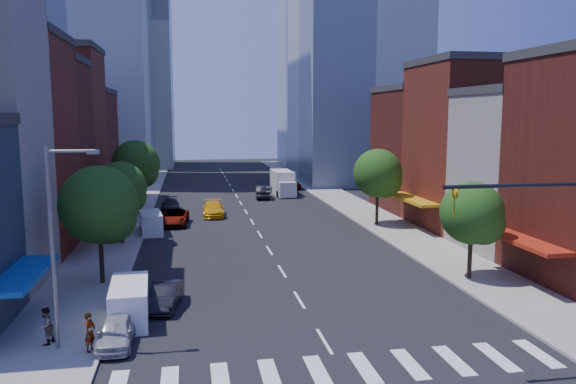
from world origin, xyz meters
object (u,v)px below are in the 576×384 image
parked_car_second (165,296)px  pedestrian_near (90,332)px  parked_car_third (175,217)px  cargo_van_near (129,303)px  traffic_car_oncoming (263,192)px  taxi (213,209)px  box_truck (283,183)px  parked_car_rear (170,205)px  cargo_van_far (151,223)px  pedestrian_far (46,326)px  parked_car_front (116,332)px  traffic_car_far (293,185)px

parked_car_second → pedestrian_near: pedestrian_near is taller
parked_car_third → cargo_van_near: 25.52m
traffic_car_oncoming → pedestrian_near: pedestrian_near is taller
parked_car_second → taxi: (3.89, 27.84, 0.09)m
taxi → box_truck: bearing=57.6°
parked_car_third → cargo_van_near: bearing=-89.2°
parked_car_rear → parked_car_second: bearing=-89.9°
parked_car_third → cargo_van_far: size_ratio=1.14×
parked_car_second → parked_car_rear: size_ratio=0.84×
cargo_van_far → taxi: 9.69m
traffic_car_oncoming → pedestrian_far: bearing=75.3°
cargo_van_far → pedestrian_far: size_ratio=2.72×
parked_car_front → cargo_van_far: cargo_van_far is taller
parked_car_front → cargo_van_near: size_ratio=0.82×
cargo_van_near → box_truck: bearing=67.5°
parked_car_front → traffic_car_oncoming: size_ratio=0.79×
cargo_van_near → cargo_van_far: cargo_van_near is taller
taxi → pedestrian_far: size_ratio=3.07×
parked_car_front → pedestrian_far: (-3.10, 0.34, 0.35)m
parked_car_third → pedestrian_near: size_ratio=3.05×
parked_car_third → pedestrian_far: pedestrian_far is taller
parked_car_second → box_truck: bearing=79.8°
traffic_car_oncoming → box_truck: size_ratio=0.63×
parked_car_rear → box_truck: box_truck is taller
parked_car_rear → parked_car_front: bearing=-93.2°
parked_car_second → cargo_van_near: (-1.69, -1.79, 0.31)m
parked_car_front → taxi: 33.22m
traffic_car_oncoming → pedestrian_near: size_ratio=2.81×
parked_car_front → box_truck: bearing=72.3°
traffic_car_oncoming → pedestrian_far: pedestrian_far is taller
parked_car_second → parked_car_third: (0.00, 23.67, 0.07)m
parked_car_front → pedestrian_far: pedestrian_far is taller
parked_car_third → parked_car_second: bearing=-85.4°
parked_car_second → pedestrian_near: bearing=-110.4°
cargo_van_near → pedestrian_near: size_ratio=2.72×
parked_car_second → taxi: size_ratio=0.77×
taxi → pedestrian_far: 33.58m
parked_car_third → pedestrian_far: size_ratio=3.11×
box_truck → traffic_car_far: bearing=63.8°
pedestrian_far → parked_car_third: bearing=-165.5°
parked_car_third → pedestrian_near: bearing=-91.3°
parked_car_front → cargo_van_far: (0.02, 24.98, 0.28)m
taxi → parked_car_second: bearing=-96.7°
cargo_van_far → pedestrian_near: 25.78m
cargo_van_far → traffic_car_far: 32.70m
traffic_car_oncoming → traffic_car_far: bearing=-119.2°
parked_car_rear → pedestrian_near: size_ratio=2.76×
parked_car_third → taxi: bearing=51.6°
traffic_car_far → parked_car_second: bearing=64.2°
taxi → pedestrian_near: (-6.89, -33.47, 0.26)m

